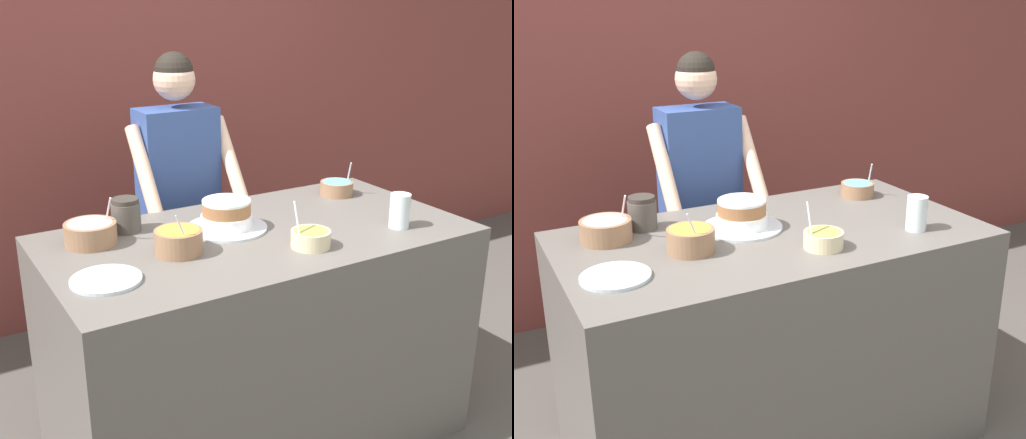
# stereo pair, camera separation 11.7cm
# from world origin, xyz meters

# --- Properties ---
(wall_back) EXTENTS (10.00, 0.05, 2.60)m
(wall_back) POSITION_xyz_m (0.00, 1.91, 1.30)
(wall_back) COLOR brown
(wall_back) RESTS_ON ground_plane
(counter) EXTENTS (1.61, 0.85, 0.94)m
(counter) POSITION_xyz_m (0.00, 0.43, 0.47)
(counter) COLOR #5B5651
(counter) RESTS_ON ground_plane
(person_baker) EXTENTS (0.48, 0.43, 1.56)m
(person_baker) POSITION_xyz_m (-0.02, 1.09, 0.95)
(person_baker) COLOR #2D2D38
(person_baker) RESTS_ON ground_plane
(cake) EXTENTS (0.31, 0.31, 0.12)m
(cake) POSITION_xyz_m (-0.08, 0.52, 0.99)
(cake) COLOR silver
(cake) RESTS_ON counter
(frosting_bowl_orange) EXTENTS (0.17, 0.17, 0.16)m
(frosting_bowl_orange) POSITION_xyz_m (-0.35, 0.39, 0.98)
(frosting_bowl_orange) COLOR #936B4C
(frosting_bowl_orange) RESTS_ON counter
(frosting_bowl_pink) EXTENTS (0.19, 0.19, 0.18)m
(frosting_bowl_pink) POSITION_xyz_m (-0.58, 0.63, 0.98)
(frosting_bowl_pink) COLOR #936B4C
(frosting_bowl_pink) RESTS_ON counter
(frosting_bowl_blue) EXTENTS (0.15, 0.15, 0.16)m
(frosting_bowl_blue) POSITION_xyz_m (0.56, 0.66, 0.97)
(frosting_bowl_blue) COLOR #936B4C
(frosting_bowl_blue) RESTS_ON counter
(frosting_bowl_olive) EXTENTS (0.14, 0.14, 0.17)m
(frosting_bowl_olive) POSITION_xyz_m (0.09, 0.20, 0.97)
(frosting_bowl_olive) COLOR beige
(frosting_bowl_olive) RESTS_ON counter
(drinking_glass) EXTENTS (0.08, 0.08, 0.13)m
(drinking_glass) POSITION_xyz_m (0.50, 0.19, 1.00)
(drinking_glass) COLOR silver
(drinking_glass) RESTS_ON counter
(ceramic_plate) EXTENTS (0.23, 0.23, 0.01)m
(ceramic_plate) POSITION_xyz_m (-0.64, 0.29, 0.94)
(ceramic_plate) COLOR silver
(ceramic_plate) RESTS_ON counter
(stoneware_jar) EXTENTS (0.11, 0.11, 0.13)m
(stoneware_jar) POSITION_xyz_m (-0.42, 0.70, 1.00)
(stoneware_jar) COLOR #4C4742
(stoneware_jar) RESTS_ON counter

